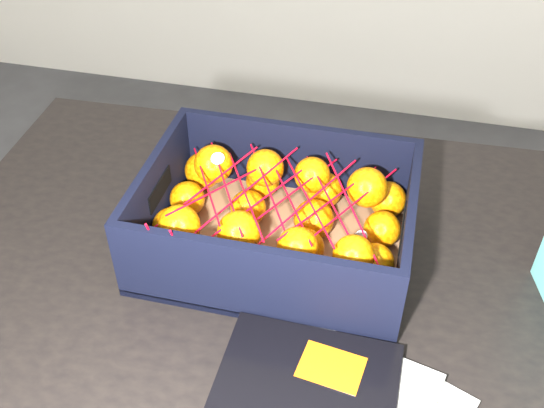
# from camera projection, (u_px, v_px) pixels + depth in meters

# --- Properties ---
(table) EXTENTS (1.23, 0.85, 0.75)m
(table) POSITION_uv_depth(u_px,v_px,m) (329.00, 338.00, 0.93)
(table) COLOR black
(table) RESTS_ON ground
(produce_crate) EXTENTS (0.37, 0.28, 0.13)m
(produce_crate) POSITION_uv_depth(u_px,v_px,m) (277.00, 227.00, 0.91)
(produce_crate) COLOR olive
(produce_crate) RESTS_ON table
(clementine_heap) EXTENTS (0.35, 0.26, 0.10)m
(clementine_heap) POSITION_uv_depth(u_px,v_px,m) (276.00, 220.00, 0.90)
(clementine_heap) COLOR orange
(clementine_heap) RESTS_ON produce_crate
(mesh_net) EXTENTS (0.31, 0.25, 0.09)m
(mesh_net) POSITION_uv_depth(u_px,v_px,m) (271.00, 198.00, 0.86)
(mesh_net) COLOR red
(mesh_net) RESTS_ON clementine_heap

